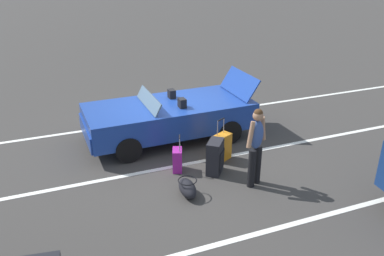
{
  "coord_description": "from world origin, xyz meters",
  "views": [
    {
      "loc": [
        2.86,
        8.79,
        4.36
      ],
      "look_at": [
        -0.14,
        1.2,
        0.75
      ],
      "focal_mm": 37.33,
      "sensor_mm": 36.0,
      "label": 1
    }
  ],
  "objects_px": {
    "suitcase_small_carryon": "(177,160)",
    "convertible_car": "(162,118)",
    "suitcase_medium_bright": "(222,147)",
    "traveler_person": "(256,143)",
    "suitcase_large_black": "(215,157)",
    "duffel_bag": "(187,188)"
  },
  "relations": [
    {
      "from": "suitcase_medium_bright",
      "to": "traveler_person",
      "type": "bearing_deg",
      "value": -19.92
    },
    {
      "from": "duffel_bag",
      "to": "suitcase_small_carryon",
      "type": "bearing_deg",
      "value": -98.4
    },
    {
      "from": "suitcase_medium_bright",
      "to": "traveler_person",
      "type": "xyz_separation_m",
      "value": [
        -0.13,
        1.21,
        0.62
      ]
    },
    {
      "from": "suitcase_medium_bright",
      "to": "traveler_person",
      "type": "distance_m",
      "value": 1.37
    },
    {
      "from": "suitcase_medium_bright",
      "to": "duffel_bag",
      "type": "height_order",
      "value": "suitcase_medium_bright"
    },
    {
      "from": "convertible_car",
      "to": "suitcase_large_black",
      "type": "xyz_separation_m",
      "value": [
        -0.55,
        1.99,
        -0.22
      ]
    },
    {
      "from": "suitcase_large_black",
      "to": "duffel_bag",
      "type": "xyz_separation_m",
      "value": [
        0.87,
        0.61,
        -0.21
      ]
    },
    {
      "from": "traveler_person",
      "to": "suitcase_small_carryon",
      "type": "bearing_deg",
      "value": 22.85
    },
    {
      "from": "convertible_car",
      "to": "duffel_bag",
      "type": "height_order",
      "value": "convertible_car"
    },
    {
      "from": "suitcase_small_carryon",
      "to": "convertible_car",
      "type": "bearing_deg",
      "value": -75.58
    },
    {
      "from": "suitcase_small_carryon",
      "to": "suitcase_medium_bright",
      "type": "bearing_deg",
      "value": -154.41
    },
    {
      "from": "convertible_car",
      "to": "duffel_bag",
      "type": "relative_size",
      "value": 6.51
    },
    {
      "from": "suitcase_large_black",
      "to": "suitcase_medium_bright",
      "type": "bearing_deg",
      "value": 88.75
    },
    {
      "from": "convertible_car",
      "to": "suitcase_small_carryon",
      "type": "distance_m",
      "value": 1.66
    },
    {
      "from": "suitcase_medium_bright",
      "to": "suitcase_small_carryon",
      "type": "xyz_separation_m",
      "value": [
        1.12,
        0.1,
        -0.06
      ]
    },
    {
      "from": "convertible_car",
      "to": "suitcase_medium_bright",
      "type": "distance_m",
      "value": 1.81
    },
    {
      "from": "convertible_car",
      "to": "suitcase_large_black",
      "type": "height_order",
      "value": "convertible_car"
    },
    {
      "from": "suitcase_medium_bright",
      "to": "traveler_person",
      "type": "relative_size",
      "value": 0.59
    },
    {
      "from": "convertible_car",
      "to": "suitcase_medium_bright",
      "type": "xyz_separation_m",
      "value": [
        -0.95,
        1.51,
        -0.28
      ]
    },
    {
      "from": "convertible_car",
      "to": "suitcase_small_carryon",
      "type": "relative_size",
      "value": 5.22
    },
    {
      "from": "suitcase_medium_bright",
      "to": "suitcase_small_carryon",
      "type": "bearing_deg",
      "value": -111.04
    },
    {
      "from": "traveler_person",
      "to": "convertible_car",
      "type": "bearing_deg",
      "value": -3.94
    }
  ]
}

